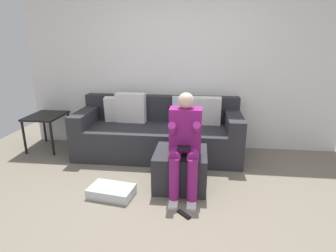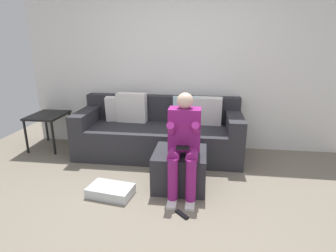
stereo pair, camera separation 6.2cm
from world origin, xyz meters
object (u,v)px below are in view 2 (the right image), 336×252
at_px(couch_sectional, 159,133).
at_px(ottoman, 180,169).
at_px(side_table, 48,119).
at_px(person_seated, 184,140).
at_px(storage_bin, 111,191).
at_px(remote_near_ottoman, 182,214).

bearing_deg(couch_sectional, ottoman, -67.01).
xyz_separation_m(couch_sectional, side_table, (-1.82, 0.04, 0.14)).
bearing_deg(person_seated, side_table, 153.28).
bearing_deg(ottoman, storage_bin, -156.16).
xyz_separation_m(ottoman, person_seated, (0.05, -0.16, 0.42)).
xyz_separation_m(person_seated, remote_near_ottoman, (0.03, -0.45, -0.63)).
bearing_deg(couch_sectional, person_seated, -67.69).
distance_m(ottoman, remote_near_ottoman, 0.65).
bearing_deg(storage_bin, remote_near_ottoman, -18.17).
height_order(ottoman, remote_near_ottoman, ottoman).
height_order(ottoman, person_seated, person_seated).
distance_m(ottoman, person_seated, 0.45).
bearing_deg(remote_near_ottoman, ottoman, 142.39).
height_order(couch_sectional, person_seated, person_seated).
height_order(storage_bin, side_table, side_table).
distance_m(ottoman, side_table, 2.45).
distance_m(person_seated, side_table, 2.56).
relative_size(couch_sectional, ottoman, 3.97).
bearing_deg(remote_near_ottoman, side_table, -169.81).
relative_size(person_seated, remote_near_ottoman, 6.88).
xyz_separation_m(storage_bin, remote_near_ottoman, (0.84, -0.27, -0.04)).
distance_m(person_seated, storage_bin, 1.01).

